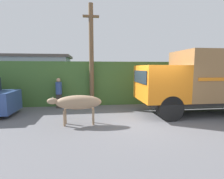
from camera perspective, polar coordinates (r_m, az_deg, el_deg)
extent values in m
plane|color=slate|center=(7.81, 13.33, -9.91)|extent=(60.00, 60.00, 0.00)
cube|color=#426B33|center=(13.83, 3.85, 3.13)|extent=(32.00, 6.17, 2.64)
cube|color=#99ADB7|center=(12.28, -23.89, 2.66)|extent=(4.31, 2.40, 2.89)
cube|color=#4C4742|center=(12.28, -24.24, 9.78)|extent=(4.61, 2.70, 0.16)
cube|color=#2D2D2D|center=(9.79, 27.37, -3.27)|extent=(5.89, 1.86, 0.18)
cube|color=orange|center=(8.59, 15.33, 2.09)|extent=(1.92, 2.33, 1.65)
cube|color=#232D38|center=(8.24, 9.07, 4.12)|extent=(0.04, 1.98, 0.58)
cube|color=olive|center=(10.24, 32.20, 3.97)|extent=(4.48, 2.33, 2.34)
cylinder|color=black|center=(7.96, 18.26, -5.70)|extent=(1.09, 0.51, 1.09)
ellipsoid|color=#9E7F60|center=(7.05, -10.79, -4.12)|extent=(1.80, 0.57, 0.57)
ellipsoid|color=#9E7F60|center=(7.17, -18.87, -3.62)|extent=(0.42, 0.25, 0.25)
cone|color=#B7AD93|center=(7.05, -19.06, -2.78)|extent=(0.06, 0.06, 0.11)
cone|color=#B7AD93|center=(7.24, -18.75, -2.52)|extent=(0.06, 0.06, 0.11)
cylinder|color=#9E7F60|center=(7.09, -15.31, -9.10)|extent=(0.09, 0.09, 0.62)
cylinder|color=#9E7F60|center=(7.39, -14.98, -8.44)|extent=(0.09, 0.09, 0.62)
cylinder|color=#9E7F60|center=(7.02, -6.14, -9.05)|extent=(0.09, 0.09, 0.62)
cylinder|color=#9E7F60|center=(7.32, -6.20, -8.38)|extent=(0.09, 0.09, 0.62)
cube|color=#38332D|center=(10.33, -16.85, -3.64)|extent=(0.31, 0.22, 0.79)
cylinder|color=#334C8C|center=(10.23, -17.00, 0.42)|extent=(0.38, 0.38, 0.69)
sphere|color=tan|center=(10.19, -17.09, 2.97)|extent=(0.23, 0.23, 0.23)
cylinder|color=brown|center=(10.14, -6.73, 10.59)|extent=(0.26, 0.26, 5.78)
cube|color=brown|center=(10.51, -6.92, 22.63)|extent=(0.90, 0.20, 0.10)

